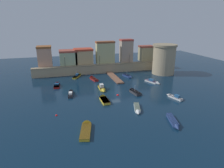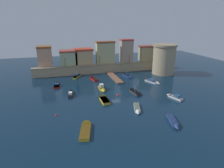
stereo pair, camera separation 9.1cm
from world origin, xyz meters
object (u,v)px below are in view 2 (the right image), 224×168
(moored_boat_8, at_px, (174,97))
(mooring_buoy_0, at_px, (56,116))
(moored_boat_2, at_px, (78,75))
(moored_boat_5, at_px, (71,93))
(mooring_buoy_1, at_px, (118,95))
(moored_boat_4, at_px, (134,91))
(quay_lamp_1, at_px, (100,58))
(moored_boat_12, at_px, (86,128))
(fortress_tower, at_px, (164,59))
(moored_boat_0, at_px, (57,85))
(moored_boat_6, at_px, (102,88))
(moored_boat_3, at_px, (93,78))
(quay_lamp_2, at_px, (129,57))
(moored_boat_10, at_px, (128,76))
(moored_boat_11, at_px, (137,109))
(moored_boat_1, at_px, (154,82))
(quay_lamp_0, at_px, (65,60))
(moored_boat_7, at_px, (104,99))
(moored_boat_9, at_px, (173,122))

(moored_boat_8, height_order, mooring_buoy_0, moored_boat_8)
(moored_boat_2, xyz_separation_m, moored_boat_5, (-4.06, -18.47, -0.02))
(mooring_buoy_1, bearing_deg, moored_boat_4, 10.14)
(quay_lamp_1, height_order, moored_boat_12, quay_lamp_1)
(fortress_tower, bearing_deg, moored_boat_12, -136.96)
(moored_boat_0, bearing_deg, moored_boat_6, -115.82)
(moored_boat_0, xyz_separation_m, moored_boat_6, (13.36, -7.70, 0.14))
(moored_boat_0, relative_size, moored_boat_5, 0.83)
(moored_boat_8, bearing_deg, moored_boat_3, 19.68)
(fortress_tower, bearing_deg, quay_lamp_2, 145.92)
(moored_boat_3, xyz_separation_m, moored_boat_6, (0.62, -12.36, 0.23))
(fortress_tower, xyz_separation_m, moored_boat_6, (-28.11, -12.39, -5.39))
(moored_boat_3, relative_size, moored_boat_6, 1.02)
(mooring_buoy_1, bearing_deg, moored_boat_8, -23.32)
(moored_boat_10, relative_size, moored_boat_11, 0.87)
(fortress_tower, relative_size, moored_boat_2, 1.70)
(mooring_buoy_1, bearing_deg, moored_boat_1, 26.73)
(quay_lamp_2, bearing_deg, quay_lamp_1, 180.00)
(moored_boat_2, height_order, moored_boat_12, moored_boat_2)
(moored_boat_0, bearing_deg, mooring_buoy_0, -177.12)
(quay_lamp_0, distance_m, moored_boat_12, 42.21)
(moored_boat_7, bearing_deg, moored_boat_1, -64.28)
(moored_boat_3, xyz_separation_m, moored_boat_10, (13.21, -1.17, 0.14))
(moored_boat_6, relative_size, moored_boat_7, 1.03)
(moored_boat_0, distance_m, moored_boat_9, 39.38)
(moored_boat_6, xyz_separation_m, moored_boat_7, (-1.45, -8.10, -0.16))
(moored_boat_7, distance_m, moored_boat_12, 15.04)
(moored_boat_0, bearing_deg, quay_lamp_0, -11.51)
(moored_boat_1, bearing_deg, quay_lamp_1, -162.90)
(moored_boat_3, xyz_separation_m, mooring_buoy_0, (-13.22, -26.23, -0.29))
(moored_boat_9, bearing_deg, quay_lamp_0, -141.20)
(quay_lamp_2, height_order, moored_boat_9, quay_lamp_2)
(quay_lamp_0, relative_size, moored_boat_0, 0.70)
(fortress_tower, distance_m, moored_boat_11, 37.42)
(moored_boat_8, bearing_deg, moored_boat_4, 34.71)
(quay_lamp_1, bearing_deg, moored_boat_7, -100.41)
(moored_boat_4, bearing_deg, fortress_tower, -56.96)
(moored_boat_3, bearing_deg, moored_boat_1, -130.39)
(fortress_tower, bearing_deg, moored_boat_10, -175.58)
(quay_lamp_0, distance_m, moored_boat_11, 39.89)
(moored_boat_10, bearing_deg, moored_boat_12, -49.38)
(fortress_tower, bearing_deg, quay_lamp_1, 162.10)
(moored_boat_12, bearing_deg, moored_boat_10, -19.11)
(quay_lamp_2, relative_size, moored_boat_11, 0.61)
(moored_boat_5, bearing_deg, moored_boat_8, -104.74)
(quay_lamp_1, relative_size, moored_boat_6, 0.63)
(moored_boat_0, height_order, moored_boat_10, moored_boat_10)
(moored_boat_1, xyz_separation_m, moored_boat_4, (-10.12, -6.80, -0.01))
(moored_boat_0, height_order, moored_boat_12, moored_boat_12)
(quay_lamp_1, xyz_separation_m, quay_lamp_2, (12.72, 0.00, -0.02))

